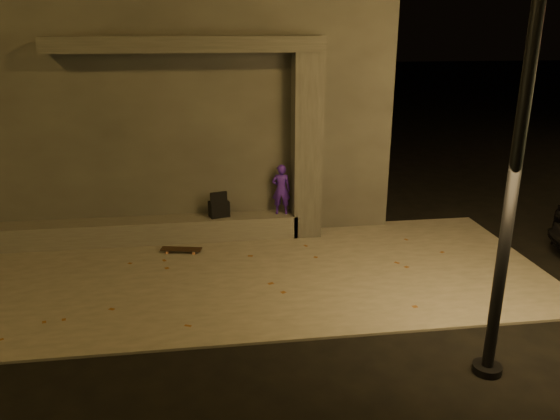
{
  "coord_description": "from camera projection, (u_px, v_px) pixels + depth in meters",
  "views": [
    {
      "loc": [
        -0.28,
        -6.58,
        4.08
      ],
      "look_at": [
        0.93,
        2.0,
        1.16
      ],
      "focal_mm": 35.0,
      "sensor_mm": 36.0,
      "label": 1
    }
  ],
  "objects": [
    {
      "name": "sidewalk",
      "position": [
        227.0,
        275.0,
        9.38
      ],
      "size": [
        11.0,
        4.4,
        0.04
      ],
      "primitive_type": "cube",
      "color": "#615D55",
      "rests_on": "ground"
    },
    {
      "name": "canopy",
      "position": [
        187.0,
        44.0,
        9.81
      ],
      "size": [
        5.0,
        0.7,
        0.28
      ],
      "primitive_type": "cube",
      "color": "#383633",
      "rests_on": "column"
    },
    {
      "name": "column",
      "position": [
        306.0,
        147.0,
        10.67
      ],
      "size": [
        0.55,
        0.55,
        3.6
      ],
      "primitive_type": "cube",
      "color": "#383633",
      "rests_on": "sidewalk"
    },
    {
      "name": "ledge",
      "position": [
        146.0,
        230.0,
        10.75
      ],
      "size": [
        6.0,
        0.55,
        0.45
      ],
      "primitive_type": "cube",
      "color": "#53504C",
      "rests_on": "sidewalk"
    },
    {
      "name": "skateboarder",
      "position": [
        281.0,
        189.0,
        10.87
      ],
      "size": [
        0.41,
        0.3,
        1.02
      ],
      "primitive_type": "imported",
      "rotation": [
        0.0,
        0.0,
        2.97
      ],
      "color": "#371695",
      "rests_on": "ledge"
    },
    {
      "name": "ground",
      "position": [
        234.0,
        339.0,
        7.51
      ],
      "size": [
        120.0,
        120.0,
        0.0
      ],
      "primitive_type": "plane",
      "color": "black",
      "rests_on": "ground"
    },
    {
      "name": "street_lamp_0",
      "position": [
        532.0,
        51.0,
        5.56
      ],
      "size": [
        0.36,
        0.36,
        6.73
      ],
      "color": "black",
      "rests_on": "ground"
    },
    {
      "name": "building",
      "position": [
        171.0,
        94.0,
        12.64
      ],
      "size": [
        9.0,
        5.1,
        5.22
      ],
      "color": "#383633",
      "rests_on": "ground"
    },
    {
      "name": "backpack",
      "position": [
        219.0,
        208.0,
        10.81
      ],
      "size": [
        0.43,
        0.34,
        0.54
      ],
      "rotation": [
        0.0,
        0.0,
        0.28
      ],
      "color": "black",
      "rests_on": "ledge"
    },
    {
      "name": "skateboard",
      "position": [
        181.0,
        249.0,
        10.24
      ],
      "size": [
        0.79,
        0.35,
        0.08
      ],
      "rotation": [
        0.0,
        0.0,
        -0.22
      ],
      "color": "black",
      "rests_on": "sidewalk"
    }
  ]
}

